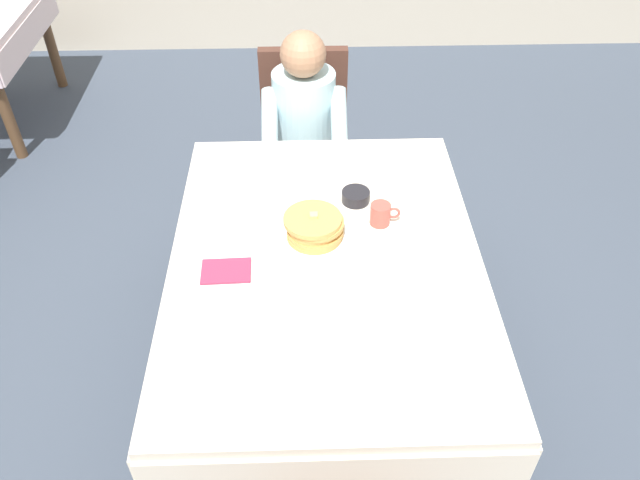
# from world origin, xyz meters

# --- Properties ---
(ground_plane) EXTENTS (14.00, 14.00, 0.00)m
(ground_plane) POSITION_xyz_m (0.00, 0.00, 0.00)
(ground_plane) COLOR #3D4756
(dining_table_main) EXTENTS (1.12, 1.52, 0.74)m
(dining_table_main) POSITION_xyz_m (0.00, 0.00, 0.65)
(dining_table_main) COLOR silver
(dining_table_main) RESTS_ON ground
(chair_diner) EXTENTS (0.44, 0.45, 0.93)m
(chair_diner) POSITION_xyz_m (-0.07, 1.17, 0.53)
(chair_diner) COLOR #4C2D23
(chair_diner) RESTS_ON ground
(diner_person) EXTENTS (0.40, 0.43, 1.12)m
(diner_person) POSITION_xyz_m (-0.07, 1.01, 0.67)
(diner_person) COLOR silver
(diner_person) RESTS_ON ground
(plate_breakfast) EXTENTS (0.28, 0.28, 0.02)m
(plate_breakfast) POSITION_xyz_m (-0.04, 0.09, 0.75)
(plate_breakfast) COLOR white
(plate_breakfast) RESTS_ON dining_table_main
(breakfast_stack) EXTENTS (0.22, 0.21, 0.10)m
(breakfast_stack) POSITION_xyz_m (-0.04, 0.09, 0.80)
(breakfast_stack) COLOR tan
(breakfast_stack) RESTS_ON plate_breakfast
(cup_coffee) EXTENTS (0.11, 0.08, 0.08)m
(cup_coffee) POSITION_xyz_m (0.21, 0.17, 0.78)
(cup_coffee) COLOR #B24C42
(cup_coffee) RESTS_ON dining_table_main
(bowl_butter) EXTENTS (0.11, 0.11, 0.04)m
(bowl_butter) POSITION_xyz_m (0.13, 0.31, 0.76)
(bowl_butter) COLOR black
(bowl_butter) RESTS_ON dining_table_main
(fork_left_of_plate) EXTENTS (0.02, 0.18, 0.00)m
(fork_left_of_plate) POSITION_xyz_m (-0.23, 0.07, 0.74)
(fork_left_of_plate) COLOR silver
(fork_left_of_plate) RESTS_ON dining_table_main
(knife_right_of_plate) EXTENTS (0.02, 0.20, 0.00)m
(knife_right_of_plate) POSITION_xyz_m (0.15, 0.07, 0.74)
(knife_right_of_plate) COLOR silver
(knife_right_of_plate) RESTS_ON dining_table_main
(spoon_near_edge) EXTENTS (0.15, 0.02, 0.00)m
(spoon_near_edge) POSITION_xyz_m (-0.08, -0.27, 0.74)
(spoon_near_edge) COLOR silver
(spoon_near_edge) RESTS_ON dining_table_main
(napkin_folded) EXTENTS (0.17, 0.13, 0.01)m
(napkin_folded) POSITION_xyz_m (-0.35, -0.07, 0.74)
(napkin_folded) COLOR #8C2D4C
(napkin_folded) RESTS_ON dining_table_main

